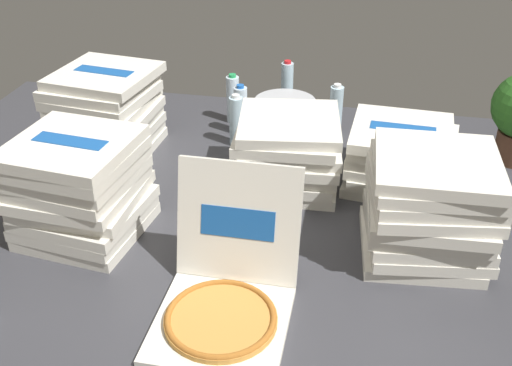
{
  "coord_description": "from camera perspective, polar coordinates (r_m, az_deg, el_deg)",
  "views": [
    {
      "loc": [
        0.4,
        -1.85,
        1.34
      ],
      "look_at": [
        0.01,
        0.1,
        0.14
      ],
      "focal_mm": 42.55,
      "sensor_mm": 36.0,
      "label": 1
    }
  ],
  "objects": [
    {
      "name": "pizza_stack_left_far",
      "position": [
        2.17,
        15.94,
        -2.13
      ],
      "size": [
        0.46,
        0.47,
        0.38
      ],
      "color": "silver",
      "rests_on": "ground_plane"
    },
    {
      "name": "water_bottle_4",
      "position": [
        3.09,
        -2.19,
        7.89
      ],
      "size": [
        0.07,
        0.07,
        0.25
      ],
      "color": "silver",
      "rests_on": "ground_plane"
    },
    {
      "name": "water_bottle_0",
      "position": [
        2.86,
        -1.88,
        5.85
      ],
      "size": [
        0.07,
        0.07,
        0.25
      ],
      "color": "silver",
      "rests_on": "ground_plane"
    },
    {
      "name": "ground_plane",
      "position": [
        2.32,
        -0.67,
        -4.4
      ],
      "size": [
        3.2,
        2.4,
        0.02
      ],
      "primitive_type": "cube",
      "color": "#38383D"
    },
    {
      "name": "water_bottle_2",
      "position": [
        3.27,
        2.94,
        9.24
      ],
      "size": [
        0.07,
        0.07,
        0.25
      ],
      "color": "silver",
      "rests_on": "ground_plane"
    },
    {
      "name": "pizza_stack_right_mid",
      "position": [
        2.53,
        3.07,
        2.94
      ],
      "size": [
        0.46,
        0.46,
        0.3
      ],
      "color": "silver",
      "rests_on": "ground_plane"
    },
    {
      "name": "open_pizza_box",
      "position": [
        1.91,
        -2.84,
        -10.23
      ],
      "size": [
        0.41,
        0.52,
        0.42
      ],
      "color": "silver",
      "rests_on": "ground_plane"
    },
    {
      "name": "pizza_stack_center_near",
      "position": [
        2.61,
        13.43,
        2.51
      ],
      "size": [
        0.47,
        0.47,
        0.26
      ],
      "color": "silver",
      "rests_on": "ground_plane"
    },
    {
      "name": "water_bottle_1",
      "position": [
        2.99,
        7.51,
        6.84
      ],
      "size": [
        0.07,
        0.07,
        0.25
      ],
      "color": "silver",
      "rests_on": "ground_plane"
    },
    {
      "name": "pizza_stack_center_far",
      "position": [
        2.29,
        -16.24,
        -0.41
      ],
      "size": [
        0.47,
        0.46,
        0.39
      ],
      "color": "silver",
      "rests_on": "ground_plane"
    },
    {
      "name": "water_bottle_3",
      "position": [
        2.96,
        -1.46,
        6.83
      ],
      "size": [
        0.07,
        0.07,
        0.25
      ],
      "color": "silver",
      "rests_on": "ground_plane"
    },
    {
      "name": "ice_bucket",
      "position": [
        3.01,
        2.69,
        6.36
      ],
      "size": [
        0.3,
        0.3,
        0.16
      ],
      "primitive_type": "cylinder",
      "color": "#B7BABF",
      "rests_on": "ground_plane"
    },
    {
      "name": "pizza_stack_right_far",
      "position": [
        2.86,
        -13.92,
        6.52
      ],
      "size": [
        0.47,
        0.47,
        0.39
      ],
      "color": "silver",
      "rests_on": "ground_plane"
    }
  ]
}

